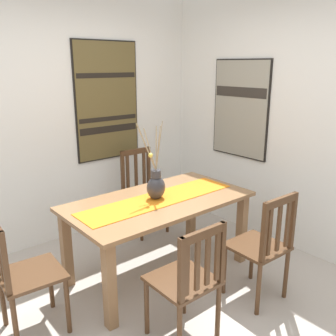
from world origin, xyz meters
TOP-DOWN VIEW (x-y plane):
  - ground_plane at (0.00, 0.00)m, footprint 6.40×6.40m
  - wall_back at (0.00, 1.86)m, footprint 6.40×0.12m
  - wall_side at (1.86, 0.00)m, footprint 0.12×6.40m
  - dining_table at (0.40, 0.53)m, footprint 1.66×0.88m
  - table_runner at (0.40, 0.53)m, footprint 1.52×0.36m
  - centerpiece_vase at (0.38, 0.56)m, footprint 0.25×0.23m
  - chair_0 at (0.84, 1.39)m, footprint 0.44×0.44m
  - chair_1 at (0.78, -0.32)m, footprint 0.43×0.43m
  - chair_2 at (-0.84, 0.52)m, footprint 0.45×0.45m
  - chair_3 at (-0.01, -0.29)m, footprint 0.43×0.43m
  - painting_on_back_wall at (0.65, 1.79)m, footprint 0.80×0.05m
  - painting_on_side_wall at (1.79, 0.79)m, footprint 0.05×0.76m

SIDE VIEW (x-z plane):
  - ground_plane at x=0.00m, z-range -0.03..0.00m
  - chair_3 at x=-0.01m, z-range 0.03..0.94m
  - chair_2 at x=-0.84m, z-range 0.03..0.94m
  - chair_1 at x=0.78m, z-range 0.02..0.96m
  - chair_0 at x=0.84m, z-range 0.01..0.97m
  - dining_table at x=0.40m, z-range 0.25..0.99m
  - table_runner at x=0.40m, z-range 0.73..0.74m
  - centerpiece_vase at x=0.38m, z-range 0.52..1.21m
  - wall_back at x=0.00m, z-range 0.00..2.70m
  - wall_side at x=1.86m, z-range 0.00..2.70m
  - painting_on_side_wall at x=1.79m, z-range 0.86..1.96m
  - painting_on_back_wall at x=0.65m, z-range 0.83..2.16m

